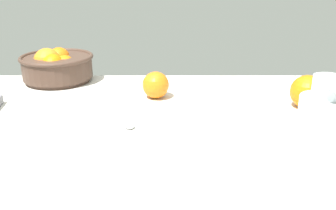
% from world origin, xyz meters
% --- Properties ---
extents(ground_plane, '(1.27, 0.93, 0.03)m').
position_xyz_m(ground_plane, '(0.00, 0.00, -0.01)').
color(ground_plane, silver).
extents(fruit_bowl, '(0.23, 0.23, 0.11)m').
position_xyz_m(fruit_bowl, '(-0.33, 0.41, 0.05)').
color(fruit_bowl, '#473328').
rests_on(fruit_bowl, ground_plane).
extents(juice_pitcher, '(0.10, 0.14, 0.15)m').
position_xyz_m(juice_pitcher, '(0.34, -0.04, 0.05)').
color(juice_pitcher, white).
rests_on(juice_pitcher, ground_plane).
extents(loose_orange_0, '(0.07, 0.07, 0.07)m').
position_xyz_m(loose_orange_0, '(-0.01, 0.24, 0.04)').
color(loose_orange_0, orange).
rests_on(loose_orange_0, ground_plane).
extents(loose_orange_3, '(0.09, 0.09, 0.09)m').
position_xyz_m(loose_orange_3, '(0.38, 0.16, 0.04)').
color(loose_orange_3, orange).
rests_on(loose_orange_3, ground_plane).
extents(spoon, '(0.07, 0.13, 0.01)m').
position_xyz_m(spoon, '(-0.08, 0.06, 0.00)').
color(spoon, silver).
rests_on(spoon, ground_plane).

